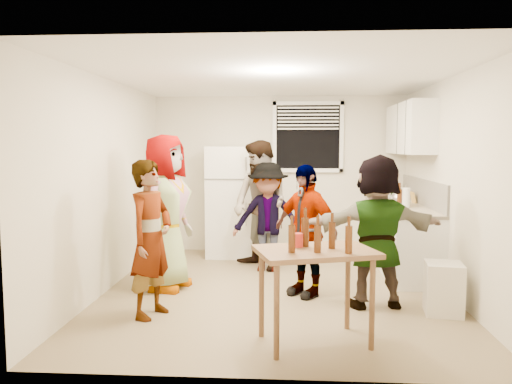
# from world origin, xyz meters

# --- Properties ---
(room) EXTENTS (4.00, 4.50, 2.50)m
(room) POSITION_xyz_m (0.00, 0.00, 0.00)
(room) COLOR beige
(room) RESTS_ON ground
(window) EXTENTS (1.12, 0.10, 1.06)m
(window) POSITION_xyz_m (0.45, 2.21, 1.85)
(window) COLOR white
(window) RESTS_ON room
(refrigerator) EXTENTS (0.70, 0.70, 1.70)m
(refrigerator) POSITION_xyz_m (-0.75, 1.88, 0.85)
(refrigerator) COLOR white
(refrigerator) RESTS_ON ground
(counter_lower) EXTENTS (0.60, 2.20, 0.86)m
(counter_lower) POSITION_xyz_m (1.70, 1.15, 0.43)
(counter_lower) COLOR white
(counter_lower) RESTS_ON ground
(countertop) EXTENTS (0.64, 2.22, 0.04)m
(countertop) POSITION_xyz_m (1.70, 1.15, 0.88)
(countertop) COLOR beige
(countertop) RESTS_ON counter_lower
(backsplash) EXTENTS (0.03, 2.20, 0.36)m
(backsplash) POSITION_xyz_m (1.99, 1.15, 1.08)
(backsplash) COLOR #B4ADA5
(backsplash) RESTS_ON countertop
(upper_cabinets) EXTENTS (0.34, 1.60, 0.70)m
(upper_cabinets) POSITION_xyz_m (1.83, 1.35, 1.95)
(upper_cabinets) COLOR white
(upper_cabinets) RESTS_ON room
(kettle) EXTENTS (0.29, 0.26, 0.22)m
(kettle) POSITION_xyz_m (1.65, 1.06, 0.90)
(kettle) COLOR silver
(kettle) RESTS_ON countertop
(paper_towel) EXTENTS (0.12, 0.12, 0.26)m
(paper_towel) POSITION_xyz_m (1.68, 0.86, 0.90)
(paper_towel) COLOR white
(paper_towel) RESTS_ON countertop
(wine_bottle) EXTENTS (0.08, 0.08, 0.31)m
(wine_bottle) POSITION_xyz_m (1.75, 1.93, 0.90)
(wine_bottle) COLOR black
(wine_bottle) RESTS_ON countertop
(beer_bottle_counter) EXTENTS (0.06, 0.06, 0.24)m
(beer_bottle_counter) POSITION_xyz_m (1.60, 0.83, 0.90)
(beer_bottle_counter) COLOR #47230C
(beer_bottle_counter) RESTS_ON countertop
(blue_cup) EXTENTS (0.09, 0.09, 0.12)m
(blue_cup) POSITION_xyz_m (1.46, 0.32, 0.90)
(blue_cup) COLOR #1C3BB9
(blue_cup) RESTS_ON countertop
(picture_frame) EXTENTS (0.02, 0.19, 0.16)m
(picture_frame) POSITION_xyz_m (1.92, 1.41, 0.98)
(picture_frame) COLOR gold
(picture_frame) RESTS_ON countertop
(trash_bin) EXTENTS (0.41, 0.41, 0.53)m
(trash_bin) POSITION_xyz_m (1.73, -0.70, 0.25)
(trash_bin) COLOR silver
(trash_bin) RESTS_ON ground
(serving_table) EXTENTS (1.13, 0.91, 0.83)m
(serving_table) POSITION_xyz_m (0.37, -1.54, 0.00)
(serving_table) COLOR brown
(serving_table) RESTS_ON ground
(beer_bottle_table) EXTENTS (0.07, 0.07, 0.25)m
(beer_bottle_table) POSITION_xyz_m (0.29, -1.43, 0.83)
(beer_bottle_table) COLOR #47230C
(beer_bottle_table) RESTS_ON serving_table
(red_cup) EXTENTS (0.09, 0.09, 0.12)m
(red_cup) POSITION_xyz_m (0.22, -1.45, 0.83)
(red_cup) COLOR red
(red_cup) RESTS_ON serving_table
(guest_grey) EXTENTS (2.01, 1.33, 0.59)m
(guest_grey) POSITION_xyz_m (-1.32, 0.02, 0.00)
(guest_grey) COLOR #9C9C9C
(guest_grey) RESTS_ON ground
(guest_stripe) EXTENTS (1.68, 1.08, 0.38)m
(guest_stripe) POSITION_xyz_m (-1.23, -0.94, 0.00)
(guest_stripe) COLOR #141933
(guest_stripe) RESTS_ON ground
(guest_back_left) EXTENTS (1.88, 1.88, 0.68)m
(guest_back_left) POSITION_xyz_m (-0.24, 1.05, 0.00)
(guest_back_left) COLOR brown
(guest_back_left) RESTS_ON ground
(guest_back_right) EXTENTS (1.09, 1.57, 0.55)m
(guest_back_right) POSITION_xyz_m (-0.14, 0.95, 0.00)
(guest_back_right) COLOR #404046
(guest_back_right) RESTS_ON ground
(guest_black) EXTENTS (1.67, 1.70, 0.37)m
(guest_black) POSITION_xyz_m (0.33, -0.15, 0.00)
(guest_black) COLOR black
(guest_black) RESTS_ON ground
(guest_orange) EXTENTS (1.72, 1.82, 0.48)m
(guest_orange) POSITION_xyz_m (1.08, -0.50, 0.00)
(guest_orange) COLOR #D87857
(guest_orange) RESTS_ON ground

